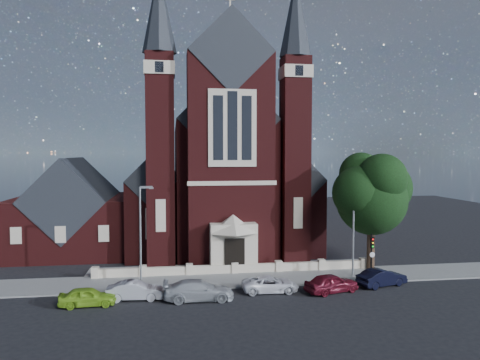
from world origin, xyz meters
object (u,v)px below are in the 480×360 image
object	(u,v)px
traffic_signal	(372,251)
car_lime_van	(88,297)
car_dark_red	(331,283)
church	(217,174)
street_lamp_right	(354,224)
car_silver_a	(135,291)
street_lamp_left	(141,229)
car_navy	(382,278)
car_white_suv	(270,284)
street_tree	(374,195)
car_silver_b	(199,290)
parish_hall	(74,215)

from	to	relation	value
traffic_signal	car_lime_van	xyz separation A→B (m)	(-22.37, -3.09, -1.92)
car_lime_van	car_dark_red	distance (m)	18.04
church	street_lamp_right	size ratio (longest dim) A/B	4.31
car_lime_van	car_silver_a	size ratio (longest dim) A/B	0.95
street_lamp_left	car_navy	world-z (taller)	street_lamp_left
church	traffic_signal	distance (m)	23.94
street_lamp_right	car_dark_red	world-z (taller)	street_lamp_right
church	car_white_suv	world-z (taller)	church
car_lime_van	street_lamp_right	bearing A→B (deg)	-81.05
street_tree	car_navy	xyz separation A→B (m)	(-1.33, -4.67, -6.26)
street_tree	car_dark_red	distance (m)	10.35
car_silver_b	car_dark_red	size ratio (longest dim) A/B	1.19
car_silver_a	car_navy	distance (m)	19.45
street_lamp_left	car_dark_red	bearing A→B (deg)	-15.51
parish_hall	traffic_signal	xyz separation A→B (m)	(27.00, -15.57, -1.43)
car_lime_van	car_silver_a	world-z (taller)	car_silver_a
parish_hall	car_silver_b	xyz separation A→B (m)	(12.43, -18.49, -3.27)
street_lamp_right	car_dark_red	distance (m)	6.56
street_lamp_left	car_white_suv	world-z (taller)	street_lamp_left
car_silver_b	traffic_signal	bearing A→B (deg)	-77.57
street_tree	car_white_suv	distance (m)	13.29
street_tree	car_silver_a	world-z (taller)	street_tree
church	parish_hall	world-z (taller)	church
parish_hall	street_lamp_right	bearing A→B (deg)	-28.22
church	car_white_suv	size ratio (longest dim) A/B	7.95
street_tree	car_lime_van	size ratio (longest dim) A/B	2.74
church	car_lime_van	distance (m)	27.26
parish_hall	street_lamp_left	distance (m)	16.18
car_dark_red	car_navy	bearing A→B (deg)	-93.69
street_tree	street_lamp_left	xyz separation A→B (m)	(-20.51, -1.71, -2.36)
street_lamp_left	church	bearing A→B (deg)	67.34
traffic_signal	street_lamp_right	bearing A→B (deg)	120.01
church	street_lamp_right	distance (m)	21.76
car_dark_red	car_silver_b	bearing A→B (deg)	75.59
street_tree	car_dark_red	world-z (taller)	street_tree
car_lime_van	car_dark_red	size ratio (longest dim) A/B	0.91
car_silver_a	car_white_suv	xyz separation A→B (m)	(10.21, 0.46, -0.07)
street_lamp_left	car_lime_van	size ratio (longest dim) A/B	2.07
street_lamp_left	car_silver_a	size ratio (longest dim) A/B	1.96
street_lamp_right	car_lime_van	size ratio (longest dim) A/B	2.07
street_tree	car_lime_van	world-z (taller)	street_tree
church	street_lamp_right	xyz separation A→B (m)	(10.09, -18.94, -3.59)
church	car_silver_b	distance (m)	24.84
car_silver_b	car_dark_red	distance (m)	10.24
car_dark_red	car_navy	distance (m)	4.73
street_lamp_right	car_lime_van	bearing A→B (deg)	-167.74
car_lime_van	car_white_suv	distance (m)	13.47
street_tree	street_lamp_right	xyz separation A→B (m)	(-2.51, -1.71, -2.36)
car_lime_van	car_silver_a	xyz separation A→B (m)	(3.19, 0.95, 0.01)
car_lime_van	car_silver_b	distance (m)	7.80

